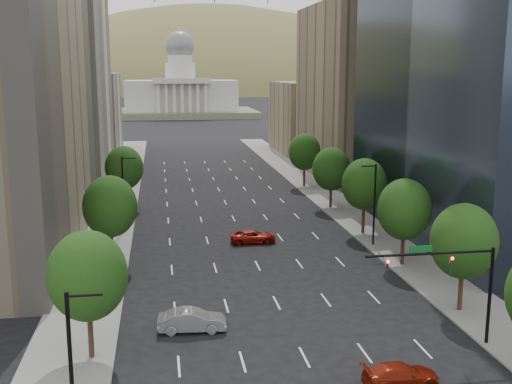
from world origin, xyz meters
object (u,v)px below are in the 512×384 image
capitol (181,95)px  car_red_near (401,375)px  car_red_far (253,236)px  traffic_signal (457,275)px  car_silver (192,320)px

capitol → car_red_near: size_ratio=12.71×
car_red_far → traffic_signal: bearing=-159.9°
car_red_near → traffic_signal: bearing=-53.2°
traffic_signal → capitol: size_ratio=0.15×
capitol → car_red_far: 191.60m
traffic_signal → car_red_near: bearing=-141.1°
capitol → car_red_far: capitol is taller
car_red_near → car_red_far: 33.07m
capitol → car_silver: capitol is taller
traffic_signal → car_silver: traffic_signal is taller
traffic_signal → car_red_far: traffic_signal is taller
car_red_near → car_silver: car_silver is taller
capitol → car_red_far: (0.80, -191.43, -7.88)m
traffic_signal → car_red_near: size_ratio=1.93×
car_silver → car_red_near: bearing=-126.3°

